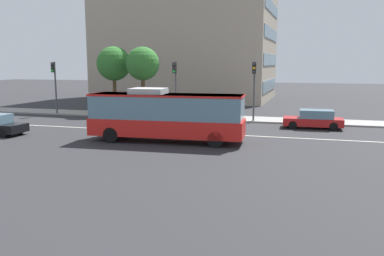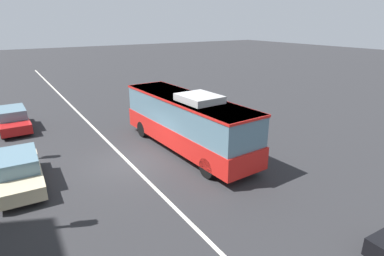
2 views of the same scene
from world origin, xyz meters
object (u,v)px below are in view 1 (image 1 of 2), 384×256
Objects in this scene: traffic_light_mid_block at (54,79)px; sedan_red at (314,119)px; street_tree_kerbside_centre at (114,64)px; sedan_beige at (205,115)px; traffic_light_far_corner at (175,80)px; traffic_light_near_corner at (254,81)px; transit_bus at (166,114)px; street_tree_kerbside_left at (143,64)px.

sedan_red is at bearing 81.18° from traffic_light_mid_block.
street_tree_kerbside_centre is (5.30, 2.30, 1.41)m from traffic_light_mid_block.
sedan_beige is at bearing 79.91° from traffic_light_mid_block.
street_tree_kerbside_centre reaches higher than sedan_red.
traffic_light_far_corner reaches higher than sedan_red.
traffic_light_far_corner is (-11.98, 1.81, 2.84)m from sedan_red.
traffic_light_near_corner is at bearing -9.50° from street_tree_kerbside_centre.
traffic_light_mid_block reaches higher than sedan_red.
sedan_beige is 5.07m from traffic_light_near_corner.
transit_bus reaches higher than sedan_red.
traffic_light_near_corner is (-4.96, 1.83, 2.84)m from sedan_red.
street_tree_kerbside_centre is at bearing 158.48° from street_tree_kerbside_left.
transit_bus is 1.94× the size of traffic_light_mid_block.
traffic_light_near_corner and traffic_light_far_corner have the same top height.
transit_bus is 1.54× the size of street_tree_kerbside_left.
street_tree_kerbside_left is at bearing -96.02° from traffic_light_near_corner.
sedan_red is 6.00m from traffic_light_near_corner.
traffic_light_near_corner is 1.00× the size of traffic_light_far_corner.
traffic_light_far_corner is at bearing -90.86° from traffic_light_near_corner.
street_tree_kerbside_left is (-15.47, 2.75, 4.24)m from sedan_red.
sedan_beige is (0.46, 8.53, -1.09)m from transit_bus.
traffic_light_mid_block is 9.12m from street_tree_kerbside_left.
sedan_red is 0.87× the size of traffic_light_far_corner.
traffic_light_near_corner is 19.49m from traffic_light_mid_block.
sedan_red is at bearing 85.66° from traffic_light_far_corner.
street_tree_kerbside_left is at bearing 116.36° from transit_bus.
traffic_light_mid_block is 1.00× the size of traffic_light_far_corner.
sedan_red is at bearing -179.96° from sedan_beige.
sedan_red is (9.35, 8.19, -1.09)m from transit_bus.
sedan_red is 0.68× the size of street_tree_kerbside_centre.
street_tree_kerbside_left reaches higher than traffic_light_near_corner.
sedan_red is 0.99× the size of sedan_beige.
street_tree_kerbside_left is 3.95m from street_tree_kerbside_centre.
sedan_beige is 0.69× the size of street_tree_kerbside_left.
sedan_beige is at bearing -70.36° from traffic_light_near_corner.
street_tree_kerbside_left reaches higher than traffic_light_mid_block.
street_tree_kerbside_centre is at bearing -100.49° from traffic_light_near_corner.
sedan_beige is at bearing 84.06° from transit_bus.
traffic_light_mid_block is at bearing -3.48° from sedan_beige.
sedan_red is 24.69m from traffic_light_mid_block.
traffic_light_near_corner is (3.94, 1.48, 2.84)m from sedan_beige.
traffic_light_far_corner reaches higher than transit_bus.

